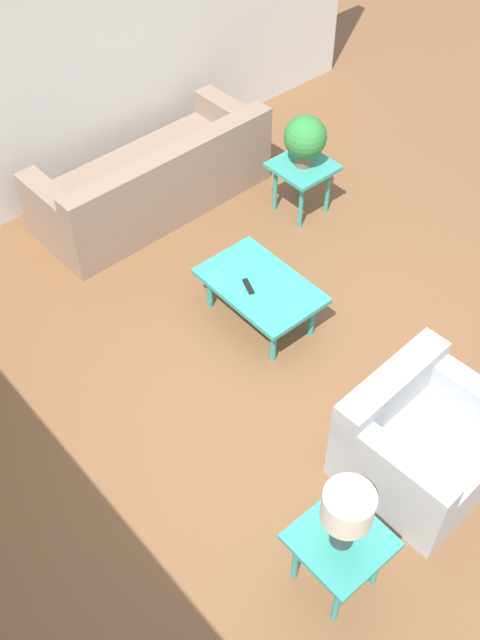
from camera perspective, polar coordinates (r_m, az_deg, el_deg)
name	(u,v)px	position (r m, az deg, el deg)	size (l,w,h in m)	color
ground_plane	(280,384)	(5.58, 3.08, -4.86)	(14.00, 14.00, 0.00)	brown
wall_right	(33,59)	(6.72, -15.46, 18.60)	(0.12, 7.20, 2.70)	silver
sofa	(155,181)	(6.93, -6.51, 10.47)	(0.93, 2.20, 0.75)	gray
armchair	(420,441)	(5.04, 13.56, -8.98)	(0.91, 0.98, 0.74)	#A8ADB2
coffee_table	(260,288)	(5.75, 1.55, 2.45)	(0.95, 0.60, 0.39)	teal
side_table_plant	(303,172)	(6.79, 4.79, 11.16)	(0.50, 0.50, 0.50)	teal
side_table_lamp	(340,546)	(4.45, 7.61, -16.70)	(0.50, 0.50, 0.50)	teal
potted_plant	(305,138)	(6.59, 4.99, 13.65)	(0.37, 0.37, 0.47)	brown
table_lamp	(347,512)	(4.10, 8.16, -14.25)	(0.29, 0.29, 0.47)	#333333
remote_control	(248,286)	(5.68, 0.63, 2.58)	(0.16, 0.10, 0.02)	black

